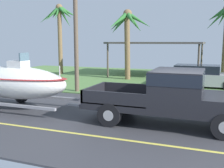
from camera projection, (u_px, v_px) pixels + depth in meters
ground at (199, 88)px, 16.70m from camera, size 36.00×22.00×0.11m
pickup_truck_towing at (176, 95)px, 9.06m from camera, size 5.66×2.13×1.89m
boat_on_trailer at (14, 82)px, 11.40m from camera, size 6.20×2.18×2.37m
parked_sedan_near at (200, 76)px, 16.85m from camera, size 4.72×1.84×1.38m
carport_awning at (157, 44)px, 21.83m from camera, size 7.28×5.05×2.79m
palm_tree_near_right at (60, 20)px, 22.82m from camera, size 3.20×2.88×5.95m
palm_tree_far_right at (127, 27)px, 19.33m from camera, size 3.51×3.33×5.11m
utility_pole at (76, 18)px, 14.64m from camera, size 0.24×1.80×7.89m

